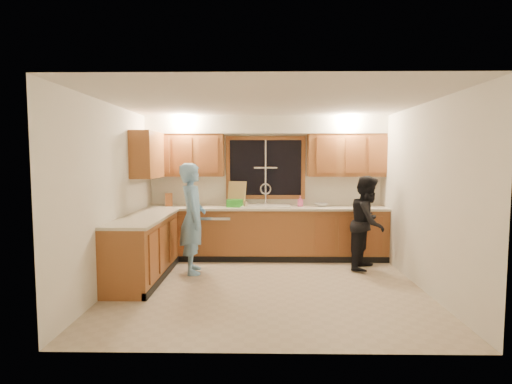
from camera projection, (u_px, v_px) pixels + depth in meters
The scene contains 26 objects.
floor at pixel (266, 287), 5.50m from camera, with size 4.20×4.20×0.00m, color tan.
ceiling at pixel (267, 103), 5.30m from camera, with size 4.20×4.20×0.00m, color silver.
wall_back at pixel (266, 187), 7.29m from camera, with size 4.20×4.20×0.00m, color silver.
wall_left at pixel (113, 196), 5.43m from camera, with size 3.80×3.80×0.00m, color silver.
wall_right at pixel (423, 197), 5.37m from camera, with size 3.80×3.80×0.00m, color silver.
base_cabinets_back at pixel (266, 234), 7.06m from camera, with size 4.20×0.60×0.88m, color #93562A.
base_cabinets_left at pixel (144, 249), 5.84m from camera, with size 0.60×1.90×0.88m, color #93562A.
countertop_back at pixel (266, 208), 7.01m from camera, with size 4.20×0.63×0.04m, color beige.
countertop_left at pixel (144, 218), 5.81m from camera, with size 0.63×1.90×0.04m, color beige.
upper_cabinets_left at pixel (186, 155), 7.10m from camera, with size 1.35×0.33×0.75m, color #93562A.
upper_cabinets_right at pixel (346, 155), 7.06m from camera, with size 1.35×0.33×0.75m, color #93562A.
upper_cabinets_return at pixel (147, 155), 6.50m from camera, with size 0.33×0.90×0.75m, color #93562A.
soffit at pixel (266, 125), 7.03m from camera, with size 4.20×0.35×0.30m, color white.
window_frame at pixel (266, 168), 7.25m from camera, with size 1.44×0.03×1.14m.
sink at pixel (266, 210), 7.03m from camera, with size 0.86×0.52×0.57m.
dishwasher at pixel (218, 235), 7.07m from camera, with size 0.60×0.56×0.82m, color silver.
stove at pixel (131, 258), 5.27m from camera, with size 0.58×0.75×0.90m, color silver.
man at pixel (193, 218), 6.14m from camera, with size 0.62×0.41×1.70m, color #71A7D6.
woman at pixel (368, 223), 6.36m from camera, with size 0.73×0.57×1.49m, color black.
knife_block at pixel (169, 200), 7.10m from camera, with size 0.13×0.10×0.23m, color brown.
cutting_board at pixel (237, 193), 7.15m from camera, with size 0.33×0.02×0.44m, color tan.
dish_crate at pixel (235, 203), 7.02m from camera, with size 0.27×0.25×0.13m, color green.
soap_bottle at pixel (300, 201), 7.07m from camera, with size 0.08×0.09×0.19m, color #EE5A9E.
bowl at pixel (321, 205), 7.07m from camera, with size 0.23×0.23×0.06m, color silver.
can_left at pixel (245, 205), 6.83m from camera, with size 0.06×0.06×0.11m, color beige.
can_right at pixel (247, 204), 6.90m from camera, with size 0.06×0.06×0.11m, color beige.
Camera 1 is at (-0.06, -5.38, 1.75)m, focal length 28.00 mm.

